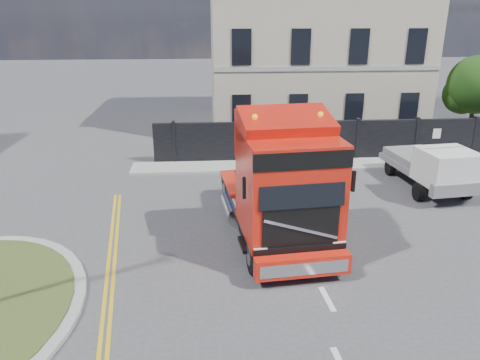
{
  "coord_description": "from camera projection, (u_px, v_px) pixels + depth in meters",
  "views": [
    {
      "loc": [
        -0.32,
        -13.01,
        7.13
      ],
      "look_at": [
        0.67,
        1.48,
        1.8
      ],
      "focal_mm": 35.0,
      "sensor_mm": 36.0,
      "label": 1
    }
  ],
  "objects": [
    {
      "name": "ground",
      "position": [
        222.0,
        250.0,
        14.66
      ],
      "size": [
        120.0,
        120.0,
        0.0
      ],
      "primitive_type": "plane",
      "color": "#424244",
      "rests_on": "ground"
    },
    {
      "name": "hoarding_fence",
      "position": [
        348.0,
        140.0,
        23.17
      ],
      "size": [
        18.8,
        0.25,
        2.0
      ],
      "color": "black",
      "rests_on": "ground"
    },
    {
      "name": "georgian_building",
      "position": [
        310.0,
        32.0,
        28.51
      ],
      "size": [
        12.3,
        10.3,
        12.8
      ],
      "color": "#B6A891",
      "rests_on": "ground"
    },
    {
      "name": "tree",
      "position": [
        474.0,
        87.0,
        25.87
      ],
      "size": [
        3.2,
        3.2,
        4.8
      ],
      "color": "#382619",
      "rests_on": "ground"
    },
    {
      "name": "pavement_far",
      "position": [
        340.0,
        164.0,
        22.62
      ],
      "size": [
        20.0,
        1.6,
        0.12
      ],
      "primitive_type": "cube",
      "color": "#999994",
      "rests_on": "ground"
    },
    {
      "name": "truck",
      "position": [
        282.0,
        189.0,
        14.42
      ],
      "size": [
        3.35,
        7.35,
        4.27
      ],
      "rotation": [
        0.0,
        0.0,
        0.1
      ],
      "color": "black",
      "rests_on": "ground"
    },
    {
      "name": "flatbed_pickup",
      "position": [
        438.0,
        169.0,
        18.75
      ],
      "size": [
        2.49,
        5.07,
        2.03
      ],
      "rotation": [
        0.0,
        0.0,
        0.12
      ],
      "color": "slate",
      "rests_on": "ground"
    }
  ]
}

